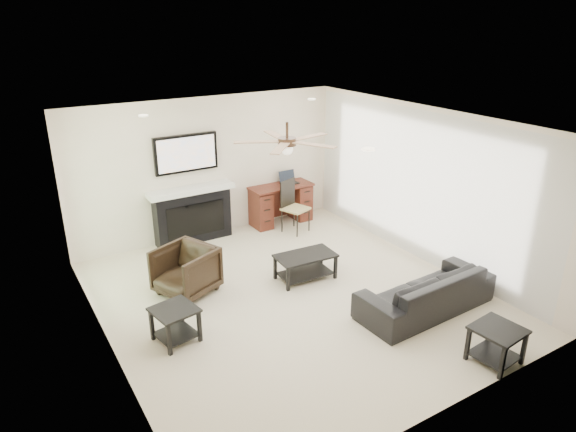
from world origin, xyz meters
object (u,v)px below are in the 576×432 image
coffee_table (305,267)px  desk (280,204)px  sofa (426,291)px  fireplace_unit (191,190)px  armchair (186,271)px

coffee_table → desk: size_ratio=0.74×
sofa → desk: desk is taller
sofa → fireplace_unit: size_ratio=1.04×
fireplace_unit → coffee_table: bearing=-68.0°
sofa → armchair: size_ratio=2.57×
armchair → fireplace_unit: 1.96m
armchair → coffee_table: (1.70, -0.55, -0.15)m
coffee_table → desk: 2.35m
coffee_table → desk: (0.86, 2.18, 0.18)m
sofa → coffee_table: size_ratio=2.21×
sofa → armchair: (-2.60, 2.15, 0.06)m
armchair → coffee_table: bearing=49.0°
fireplace_unit → armchair: bearing=-115.5°
sofa → coffee_table: 1.84m
sofa → desk: 3.78m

